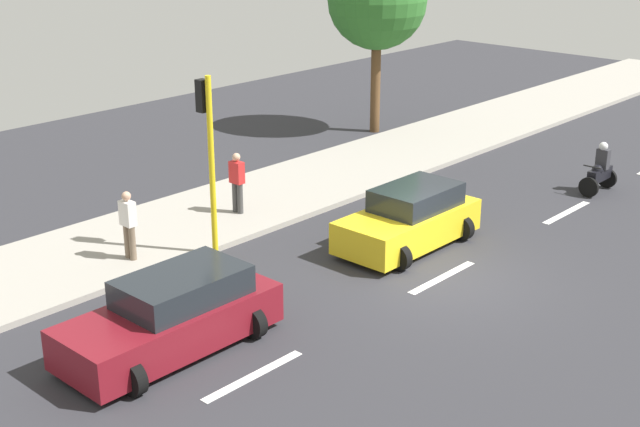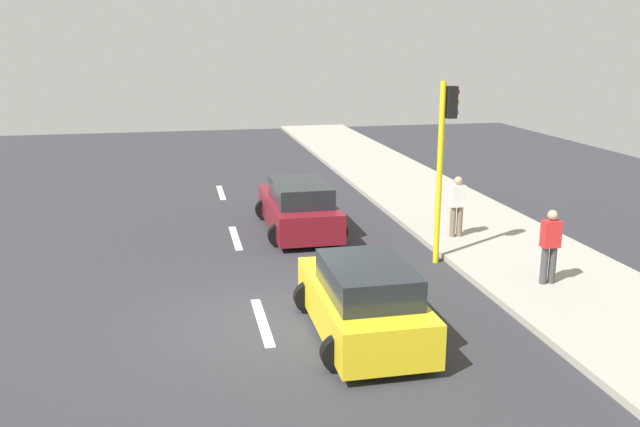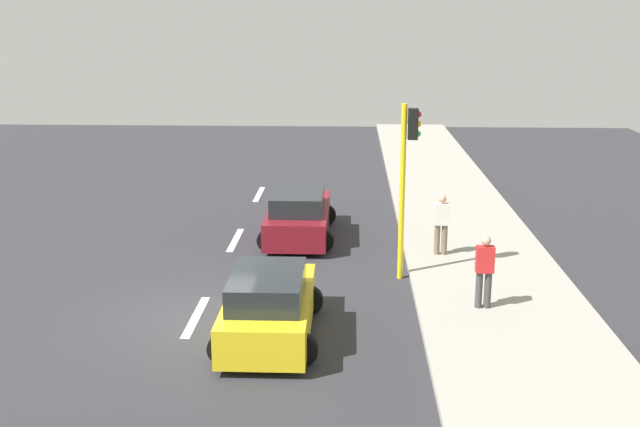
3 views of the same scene
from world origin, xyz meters
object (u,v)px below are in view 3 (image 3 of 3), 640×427
Objects in this scene: car_maroon at (298,215)px; pedestrian_near_signal at (484,269)px; traffic_light_corner at (407,167)px; car_yellow_cab at (269,306)px; pedestrian_by_tree at (441,223)px.

pedestrian_near_signal reaches higher than car_maroon.
car_maroon is at bearing 129.89° from traffic_light_corner.
car_yellow_cab is (-0.11, -7.39, -0.00)m from car_maroon.
pedestrian_by_tree is 2.71m from traffic_light_corner.
pedestrian_by_tree is (-0.52, 3.93, 0.00)m from pedestrian_near_signal.
car_yellow_cab is at bearing -127.43° from pedestrian_by_tree.
car_maroon and car_yellow_cab have the same top height.
pedestrian_near_signal is at bearing -51.90° from car_maroon.
car_maroon is 0.98× the size of traffic_light_corner.
car_yellow_cab is at bearing -128.50° from traffic_light_corner.
car_yellow_cab is 2.35× the size of pedestrian_near_signal.
pedestrian_by_tree reaches higher than car_yellow_cab.
car_maroon is 2.61× the size of pedestrian_near_signal.
car_yellow_cab is 4.96m from pedestrian_near_signal.
pedestrian_near_signal is (4.70, 1.54, 0.35)m from car_yellow_cab.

